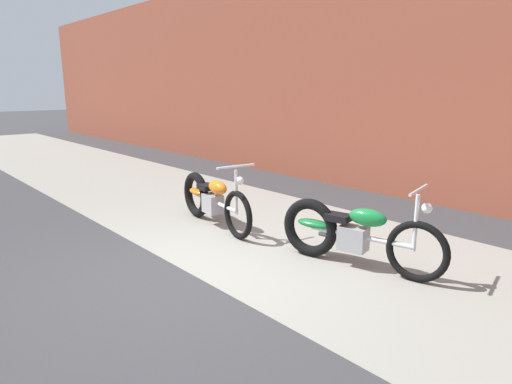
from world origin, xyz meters
The scene contains 5 objects.
ground_plane centered at (0.00, 0.00, 0.00)m, with size 80.00×80.00×0.00m, color #38383A.
sidewalk_slab centered at (0.00, 1.75, 0.00)m, with size 36.00×3.50×0.01m, color gray.
brick_building_wall centered at (0.00, 5.20, 2.37)m, with size 36.00×0.50×4.73m, color brown.
motorcycle_orange centered at (-1.38, 1.29, 0.40)m, with size 2.00×0.64×1.03m.
motorcycle_green centered at (0.99, 1.53, 0.40)m, with size 1.98×0.70×1.03m.
Camera 1 is at (3.98, -2.55, 2.04)m, focal length 31.28 mm.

